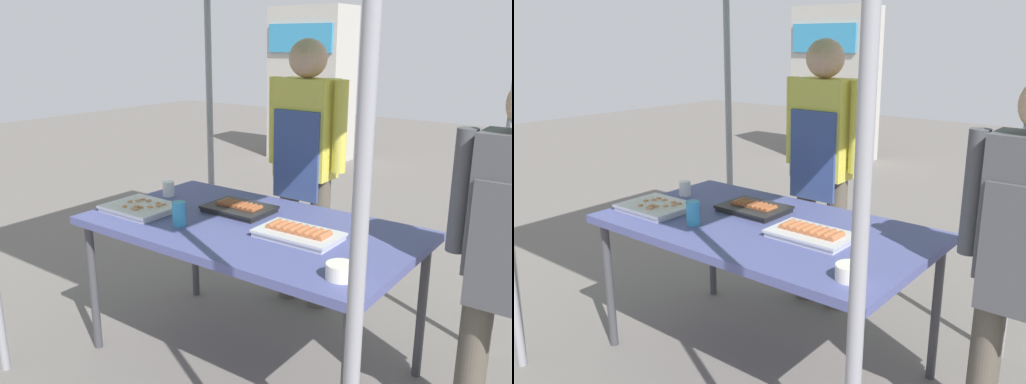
# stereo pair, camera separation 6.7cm
# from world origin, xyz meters

# --- Properties ---
(ground_plane) EXTENTS (18.00, 18.00, 0.00)m
(ground_plane) POSITION_xyz_m (0.00, 0.00, 0.00)
(ground_plane) COLOR #66605B
(stall_table) EXTENTS (1.60, 0.90, 0.75)m
(stall_table) POSITION_xyz_m (0.00, 0.00, 0.70)
(stall_table) COLOR #4C518C
(stall_table) RESTS_ON ground
(tray_grilled_sausages) EXTENTS (0.38, 0.23, 0.05)m
(tray_grilled_sausages) POSITION_xyz_m (0.29, -0.02, 0.77)
(tray_grilled_sausages) COLOR silver
(tray_grilled_sausages) RESTS_ON stall_table
(tray_meat_skewers) EXTENTS (0.35, 0.29, 0.04)m
(tray_meat_skewers) POSITION_xyz_m (-0.58, -0.17, 0.77)
(tray_meat_skewers) COLOR silver
(tray_meat_skewers) RESTS_ON stall_table
(tray_pork_links) EXTENTS (0.34, 0.25, 0.05)m
(tray_pork_links) POSITION_xyz_m (-0.16, 0.12, 0.77)
(tray_pork_links) COLOR black
(tray_pork_links) RESTS_ON stall_table
(condiment_bowl) EXTENTS (0.11, 0.11, 0.06)m
(condiment_bowl) POSITION_xyz_m (0.64, -0.29, 0.78)
(condiment_bowl) COLOR silver
(condiment_bowl) RESTS_ON stall_table
(drink_cup_near_edge) EXTENTS (0.06, 0.06, 0.08)m
(drink_cup_near_edge) POSITION_xyz_m (-0.66, 0.11, 0.79)
(drink_cup_near_edge) COLOR white
(drink_cup_near_edge) RESTS_ON stall_table
(drink_cup_by_wok) EXTENTS (0.06, 0.06, 0.12)m
(drink_cup_by_wok) POSITION_xyz_m (-0.26, -0.22, 0.81)
(drink_cup_by_wok) COLOR #338CBF
(drink_cup_by_wok) RESTS_ON stall_table
(vendor_woman) EXTENTS (0.52, 0.23, 1.62)m
(vendor_woman) POSITION_xyz_m (-0.14, 0.73, 0.96)
(vendor_woman) COLOR #595147
(vendor_woman) RESTS_ON ground
(neighbor_stall_right) EXTENTS (1.06, 0.65, 2.04)m
(neighbor_stall_right) POSITION_xyz_m (-2.34, 4.46, 1.02)
(neighbor_stall_right) COLOR #B7B2A8
(neighbor_stall_right) RESTS_ON ground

